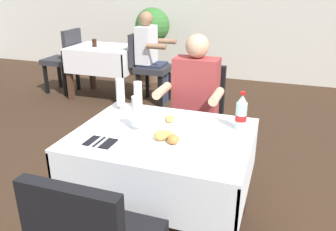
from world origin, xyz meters
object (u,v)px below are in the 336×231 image
(background_table_tumbler, at_px, (94,43))
(napkin_cutlery_set, at_px, (100,142))
(chair_far_diner_seat, at_px, (196,116))
(cola_bottle_primary, at_px, (241,113))
(plate_far_diner, at_px, (170,120))
(background_chair_left, at_px, (65,57))
(background_patron, at_px, (150,53))
(main_dining_table, at_px, (163,157))
(background_dining_table, at_px, (104,60))
(plate_near_camera, at_px, (166,139))
(beer_glass_left, at_px, (138,95))
(background_chair_right, at_px, (147,64))
(potted_plant_corner, at_px, (153,33))
(seated_diner_far, at_px, (194,103))
(beer_glass_right, at_px, (120,95))
(beer_glass_middle, at_px, (137,114))

(background_table_tumbler, bearing_deg, napkin_cutlery_set, -58.94)
(chair_far_diner_seat, distance_m, cola_bottle_primary, 0.82)
(chair_far_diner_seat, relative_size, plate_far_diner, 3.82)
(background_chair_left, distance_m, background_patron, 1.42)
(plate_far_diner, xyz_separation_m, background_table_tumbler, (-1.93, 2.28, 0.04))
(main_dining_table, relative_size, plate_far_diner, 4.34)
(background_dining_table, bearing_deg, plate_far_diner, -52.02)
(plate_near_camera, relative_size, beer_glass_left, 1.20)
(background_dining_table, xyz_separation_m, background_table_tumbler, (-0.12, -0.05, 0.25))
(background_chair_left, bearing_deg, background_chair_right, 0.00)
(main_dining_table, relative_size, background_table_tumbler, 10.02)
(cola_bottle_primary, relative_size, background_chair_right, 0.26)
(background_chair_right, distance_m, potted_plant_corner, 1.13)
(seated_diner_far, xyz_separation_m, beer_glass_right, (-0.45, -0.43, 0.16))
(plate_far_diner, bearing_deg, background_chair_right, 116.00)
(background_dining_table, height_order, background_table_tumbler, background_table_tumbler)
(main_dining_table, relative_size, cola_bottle_primary, 4.34)
(background_chair_left, xyz_separation_m, background_chair_right, (1.36, 0.00, 0.00))
(background_patron, xyz_separation_m, potted_plant_corner, (-0.38, 1.04, 0.11))
(chair_far_diner_seat, height_order, background_patron, background_patron)
(chair_far_diner_seat, distance_m, background_chair_left, 3.02)
(plate_near_camera, distance_m, background_dining_table, 3.26)
(plate_near_camera, bearing_deg, beer_glass_left, 129.09)
(beer_glass_left, relative_size, napkin_cutlery_set, 1.09)
(background_dining_table, xyz_separation_m, background_chair_right, (0.68, 0.00, -0.00))
(chair_far_diner_seat, xyz_separation_m, background_chair_left, (-2.51, 1.69, 0.00))
(beer_glass_middle, relative_size, background_dining_table, 0.24)
(background_patron, bearing_deg, plate_far_diner, -64.99)
(background_dining_table, height_order, potted_plant_corner, potted_plant_corner)
(plate_far_diner, relative_size, napkin_cutlery_set, 1.33)
(seated_diner_far, bearing_deg, background_chair_left, 144.48)
(plate_far_diner, xyz_separation_m, background_patron, (-1.08, 2.32, -0.05))
(main_dining_table, height_order, cola_bottle_primary, cola_bottle_primary)
(plate_near_camera, distance_m, beer_glass_left, 0.61)
(beer_glass_left, distance_m, napkin_cutlery_set, 0.61)
(main_dining_table, height_order, beer_glass_right, beer_glass_right)
(beer_glass_right, bearing_deg, beer_glass_left, 24.40)
(chair_far_diner_seat, bearing_deg, plate_far_diner, -91.51)
(plate_far_diner, bearing_deg, napkin_cutlery_set, -122.10)
(beer_glass_right, height_order, potted_plant_corner, potted_plant_corner)
(background_chair_right, bearing_deg, background_table_tumbler, -176.76)
(seated_diner_far, relative_size, plate_near_camera, 5.03)
(plate_far_diner, height_order, beer_glass_left, beer_glass_left)
(seated_diner_far, xyz_separation_m, background_patron, (-1.11, 1.80, 0.00))
(beer_glass_middle, relative_size, beer_glass_right, 0.98)
(chair_far_diner_seat, height_order, napkin_cutlery_set, chair_far_diner_seat)
(plate_far_diner, distance_m, background_chair_left, 3.41)
(main_dining_table, xyz_separation_m, background_patron, (-1.10, 2.52, 0.13))
(chair_far_diner_seat, height_order, background_chair_left, same)
(plate_far_diner, height_order, napkin_cutlery_set, plate_far_diner)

